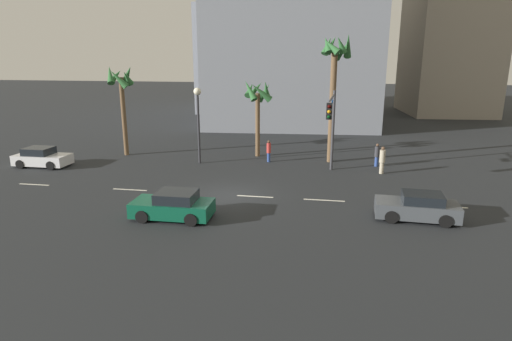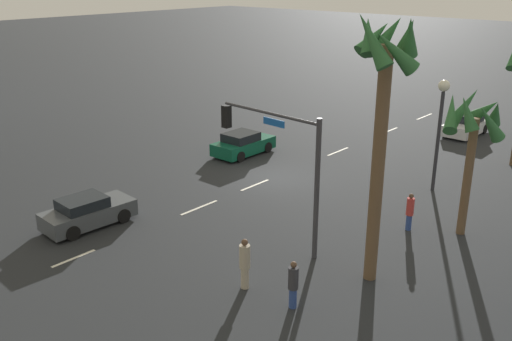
{
  "view_description": "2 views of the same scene",
  "coord_description": "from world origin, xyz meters",
  "px_view_note": "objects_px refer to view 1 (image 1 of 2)",
  "views": [
    {
      "loc": [
        5.6,
        -23.31,
        7.87
      ],
      "look_at": [
        1.49,
        0.7,
        1.38
      ],
      "focal_mm": 30.16,
      "sensor_mm": 36.0,
      "label": 1
    },
    {
      "loc": [
        22.08,
        18.32,
        10.62
      ],
      "look_at": [
        2.47,
        0.89,
        1.27
      ],
      "focal_mm": 39.6,
      "sensor_mm": 36.0,
      "label": 2
    }
  ],
  "objects_px": {
    "traffic_signal": "(332,120)",
    "pedestrian_2": "(377,154)",
    "car_1": "(42,158)",
    "building_1": "(263,60)",
    "palm_tree_0": "(121,88)",
    "building_2": "(293,12)",
    "pedestrian_0": "(269,151)",
    "car_0": "(173,206)",
    "pedestrian_1": "(382,160)",
    "palm_tree_1": "(335,69)",
    "palm_tree_2": "(258,97)",
    "streetlamp": "(198,110)",
    "car_2": "(418,207)"
  },
  "relations": [
    {
      "from": "traffic_signal",
      "to": "pedestrian_2",
      "type": "bearing_deg",
      "value": 45.05
    },
    {
      "from": "car_1",
      "to": "building_1",
      "type": "relative_size",
      "value": 0.23
    },
    {
      "from": "palm_tree_0",
      "to": "building_2",
      "type": "xyz_separation_m",
      "value": [
        11.75,
        19.53,
        7.27
      ]
    },
    {
      "from": "pedestrian_0",
      "to": "traffic_signal",
      "type": "bearing_deg",
      "value": -36.76
    },
    {
      "from": "car_0",
      "to": "pedestrian_1",
      "type": "distance_m",
      "value": 15.36
    },
    {
      "from": "palm_tree_1",
      "to": "palm_tree_0",
      "type": "bearing_deg",
      "value": -178.16
    },
    {
      "from": "car_0",
      "to": "palm_tree_2",
      "type": "height_order",
      "value": "palm_tree_2"
    },
    {
      "from": "palm_tree_1",
      "to": "streetlamp",
      "type": "bearing_deg",
      "value": -167.49
    },
    {
      "from": "traffic_signal",
      "to": "pedestrian_2",
      "type": "xyz_separation_m",
      "value": [
        3.4,
        3.4,
        -2.95
      ]
    },
    {
      "from": "traffic_signal",
      "to": "streetlamp",
      "type": "bearing_deg",
      "value": 167.44
    },
    {
      "from": "palm_tree_2",
      "to": "car_1",
      "type": "bearing_deg",
      "value": -158.48
    },
    {
      "from": "pedestrian_0",
      "to": "building_2",
      "type": "xyz_separation_m",
      "value": [
        -0.16,
        19.88,
        11.84
      ]
    },
    {
      "from": "pedestrian_1",
      "to": "palm_tree_2",
      "type": "bearing_deg",
      "value": 157.55
    },
    {
      "from": "car_1",
      "to": "building_2",
      "type": "distance_m",
      "value": 31.38
    },
    {
      "from": "palm_tree_2",
      "to": "pedestrian_1",
      "type": "bearing_deg",
      "value": -22.45
    },
    {
      "from": "car_2",
      "to": "pedestrian_1",
      "type": "xyz_separation_m",
      "value": [
        -0.79,
        8.63,
        0.36
      ]
    },
    {
      "from": "traffic_signal",
      "to": "pedestrian_0",
      "type": "distance_m",
      "value": 6.49
    },
    {
      "from": "pedestrian_0",
      "to": "building_2",
      "type": "relative_size",
      "value": 0.07
    },
    {
      "from": "pedestrian_0",
      "to": "building_1",
      "type": "xyz_separation_m",
      "value": [
        -5.82,
        34.29,
        6.49
      ]
    },
    {
      "from": "traffic_signal",
      "to": "palm_tree_2",
      "type": "relative_size",
      "value": 0.91
    },
    {
      "from": "pedestrian_2",
      "to": "building_2",
      "type": "relative_size",
      "value": 0.07
    },
    {
      "from": "car_1",
      "to": "palm_tree_2",
      "type": "relative_size",
      "value": 0.63
    },
    {
      "from": "building_2",
      "to": "pedestrian_0",
      "type": "bearing_deg",
      "value": -93.83
    },
    {
      "from": "streetlamp",
      "to": "car_0",
      "type": "bearing_deg",
      "value": -79.55
    },
    {
      "from": "palm_tree_1",
      "to": "pedestrian_1",
      "type": "bearing_deg",
      "value": -40.58
    },
    {
      "from": "car_1",
      "to": "streetlamp",
      "type": "distance_m",
      "value": 12.01
    },
    {
      "from": "building_1",
      "to": "palm_tree_0",
      "type": "bearing_deg",
      "value": -101.27
    },
    {
      "from": "car_0",
      "to": "building_1",
      "type": "xyz_separation_m",
      "value": [
        -2.79,
        46.86,
        6.73
      ]
    },
    {
      "from": "palm_tree_0",
      "to": "palm_tree_2",
      "type": "xyz_separation_m",
      "value": [
        10.77,
        1.41,
        -0.71
      ]
    },
    {
      "from": "streetlamp",
      "to": "building_1",
      "type": "height_order",
      "value": "building_1"
    },
    {
      "from": "car_0",
      "to": "palm_tree_1",
      "type": "bearing_deg",
      "value": 60.13
    },
    {
      "from": "traffic_signal",
      "to": "car_2",
      "type": "bearing_deg",
      "value": -59.14
    },
    {
      "from": "palm_tree_0",
      "to": "building_1",
      "type": "height_order",
      "value": "building_1"
    },
    {
      "from": "palm_tree_1",
      "to": "palm_tree_2",
      "type": "height_order",
      "value": "palm_tree_1"
    },
    {
      "from": "car_1",
      "to": "pedestrian_2",
      "type": "bearing_deg",
      "value": 9.66
    },
    {
      "from": "car_0",
      "to": "car_1",
      "type": "height_order",
      "value": "car_1"
    },
    {
      "from": "car_2",
      "to": "car_0",
      "type": "bearing_deg",
      "value": -171.16
    },
    {
      "from": "palm_tree_0",
      "to": "building_1",
      "type": "distance_m",
      "value": 34.52
    },
    {
      "from": "traffic_signal",
      "to": "building_2",
      "type": "bearing_deg",
      "value": 101.6
    },
    {
      "from": "palm_tree_0",
      "to": "palm_tree_2",
      "type": "height_order",
      "value": "palm_tree_0"
    },
    {
      "from": "car_1",
      "to": "car_0",
      "type": "bearing_deg",
      "value": -32.35
    },
    {
      "from": "car_2",
      "to": "pedestrian_0",
      "type": "distance_m",
      "value": 13.97
    },
    {
      "from": "palm_tree_0",
      "to": "palm_tree_1",
      "type": "distance_m",
      "value": 16.7
    },
    {
      "from": "car_0",
      "to": "car_2",
      "type": "height_order",
      "value": "car_0"
    },
    {
      "from": "palm_tree_1",
      "to": "palm_tree_2",
      "type": "xyz_separation_m",
      "value": [
        -5.85,
        0.88,
        -2.24
      ]
    },
    {
      "from": "pedestrian_2",
      "to": "building_2",
      "type": "distance_m",
      "value": 24.59
    },
    {
      "from": "car_1",
      "to": "building_1",
      "type": "xyz_separation_m",
      "value": [
        10.44,
        38.48,
        6.73
      ]
    },
    {
      "from": "car_2",
      "to": "pedestrian_2",
      "type": "distance_m",
      "value": 10.7
    },
    {
      "from": "palm_tree_1",
      "to": "pedestrian_0",
      "type": "bearing_deg",
      "value": -169.26
    },
    {
      "from": "car_1",
      "to": "palm_tree_1",
      "type": "relative_size",
      "value": 0.41
    }
  ]
}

